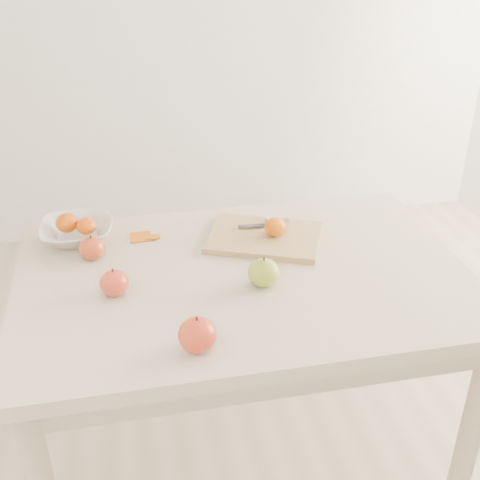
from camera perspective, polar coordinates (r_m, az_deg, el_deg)
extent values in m
plane|color=#C6B293|center=(2.10, 0.29, -20.71)|extent=(3.50, 3.50, 0.00)
cube|color=beige|center=(1.62, 0.36, -3.63)|extent=(1.20, 0.80, 0.04)
cylinder|color=#BCAA8E|center=(2.10, -16.44, -8.88)|extent=(0.06, 0.06, 0.71)
cylinder|color=#BCAA8E|center=(2.24, 12.16, -5.62)|extent=(0.06, 0.06, 0.71)
cylinder|color=#BCAA8E|center=(1.79, 20.81, -17.49)|extent=(0.06, 0.06, 0.71)
cube|color=tan|center=(1.76, 2.29, 0.26)|extent=(0.38, 0.34, 0.02)
ellipsoid|color=#C86107|center=(1.74, 3.35, 1.25)|extent=(0.06, 0.06, 0.05)
imported|color=silver|center=(1.82, -15.22, 0.79)|extent=(0.21, 0.21, 0.05)
ellipsoid|color=#CD4307|center=(1.82, -16.10, 1.58)|extent=(0.06, 0.06, 0.06)
ellipsoid|color=#DB6007|center=(1.79, -14.38, 1.30)|extent=(0.06, 0.06, 0.05)
cube|color=#C3590D|center=(1.79, -9.42, 0.15)|extent=(0.06, 0.04, 0.01)
cube|color=orange|center=(1.79, -8.29, 0.25)|extent=(0.05, 0.04, 0.01)
cube|color=silver|center=(1.83, 3.57, 1.98)|extent=(0.08, 0.02, 0.01)
cube|color=#37383E|center=(1.79, 1.31, 1.37)|extent=(0.10, 0.02, 0.00)
ellipsoid|color=#639218|center=(1.53, 2.25, -3.12)|extent=(0.08, 0.08, 0.07)
ellipsoid|color=maroon|center=(1.53, -11.84, -4.02)|extent=(0.07, 0.07, 0.07)
ellipsoid|color=maroon|center=(1.70, -13.85, -0.76)|extent=(0.07, 0.07, 0.06)
ellipsoid|color=maroon|center=(1.32, -4.07, -8.94)|extent=(0.09, 0.09, 0.08)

